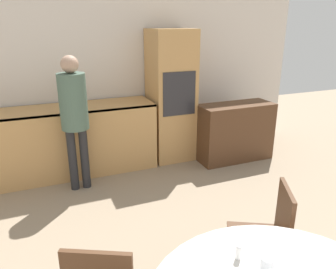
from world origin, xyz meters
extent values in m
cube|color=silver|center=(0.00, 5.41, 1.30)|extent=(6.14, 0.05, 2.60)
cube|color=tan|center=(-0.87, 5.07, 0.46)|extent=(2.71, 0.60, 0.92)
cube|color=black|center=(-0.87, 5.07, 0.91)|extent=(2.71, 0.60, 0.03)
cube|color=tan|center=(0.83, 5.08, 0.94)|extent=(0.60, 0.58, 1.87)
cube|color=#28282D|center=(0.83, 4.78, 1.03)|extent=(0.48, 0.01, 0.60)
cube|color=#51331E|center=(1.67, 4.64, 0.42)|extent=(1.10, 0.45, 0.84)
cylinder|color=#51331E|center=(0.33, 2.64, 0.21)|extent=(0.04, 0.04, 0.42)
cylinder|color=#51331E|center=(0.61, 2.49, 0.21)|extent=(0.04, 0.04, 0.42)
cube|color=#51331E|center=(0.39, 2.43, 0.43)|extent=(0.54, 0.54, 0.02)
cube|color=#51331E|center=(0.56, 2.34, 0.65)|extent=(0.21, 0.35, 0.42)
cylinder|color=#262628|center=(-0.67, 4.57, 0.39)|extent=(0.10, 0.10, 0.78)
cylinder|color=#262628|center=(-0.53, 4.57, 0.39)|extent=(0.10, 0.10, 0.78)
cylinder|color=#4C6656|center=(-0.60, 4.57, 1.10)|extent=(0.32, 0.32, 0.65)
sphere|color=tan|center=(-0.60, 4.57, 1.52)|extent=(0.20, 0.20, 0.20)
cylinder|color=silver|center=(0.02, 1.87, 0.77)|extent=(0.08, 0.08, 0.08)
cylinder|color=white|center=(-0.07, 2.00, 0.77)|extent=(0.03, 0.03, 0.07)
cylinder|color=silver|center=(-0.07, 2.00, 0.81)|extent=(0.03, 0.03, 0.01)
camera|label=1|loc=(-0.99, 0.78, 1.96)|focal=35.00mm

